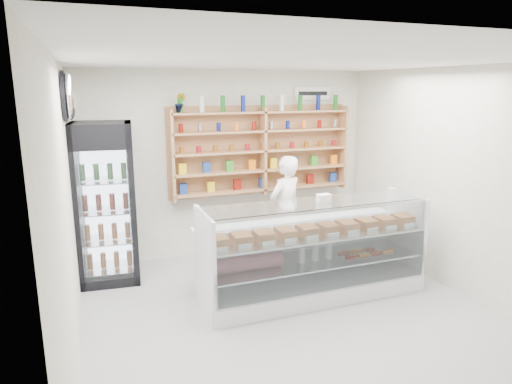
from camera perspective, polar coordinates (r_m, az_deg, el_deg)
name	(u,v)px	position (r m, az deg, el deg)	size (l,w,h in m)	color
room	(301,200)	(4.75, 5.59, -1.03)	(5.00, 5.00, 5.00)	#ACABB0
display_counter	(312,269)	(5.78, 7.05, -9.58)	(2.78, 0.83, 1.21)	white
shop_worker	(285,210)	(6.65, 3.66, -2.28)	(0.58, 0.38, 1.60)	white
drinks_cooler	(106,203)	(6.30, -18.25, -1.31)	(0.83, 0.81, 2.11)	black
wall_shelving	(263,151)	(7.02, 0.83, 5.18)	(2.84, 0.28, 1.33)	tan
potted_plant	(180,103)	(6.60, -9.48, 10.94)	(0.15, 0.12, 0.27)	#1E6626
security_mirror	(69,96)	(5.33, -22.37, 11.00)	(0.15, 0.50, 0.50)	silver
wall_sign	(312,93)	(7.45, 7.07, 12.14)	(0.62, 0.03, 0.20)	white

